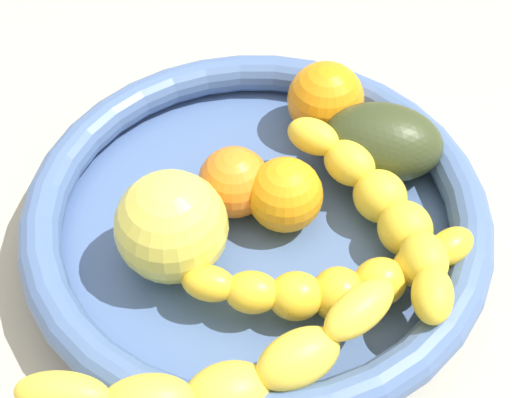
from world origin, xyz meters
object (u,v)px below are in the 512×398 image
at_px(orange_front, 234,182).
at_px(orange_mid_left, 326,100).
at_px(orange_mid_right, 285,195).
at_px(fruit_bowl, 256,221).
at_px(apple_yellow, 171,227).
at_px(banana_arching_top, 337,283).
at_px(avocado_dark, 382,142).
at_px(banana_draped_right, 223,377).
at_px(banana_draped_left, 384,210).

height_order(orange_front, orange_mid_left, orange_mid_left).
bearing_deg(orange_mid_right, fruit_bowl, 34.04).
xyz_separation_m(orange_mid_left, apple_yellow, (0.07, 0.16, 0.01)).
distance_m(fruit_bowl, apple_yellow, 0.07).
xyz_separation_m(fruit_bowl, banana_arching_top, (-0.07, 0.05, 0.02)).
bearing_deg(orange_mid_right, apple_yellow, 43.13).
xyz_separation_m(orange_front, avocado_dark, (-0.09, -0.07, 0.00)).
xyz_separation_m(banana_arching_top, orange_mid_left, (0.05, -0.16, 0.01)).
bearing_deg(banana_draped_right, apple_yellow, -53.37).
relative_size(fruit_bowl, apple_yellow, 4.37).
relative_size(banana_draped_right, orange_mid_left, 3.30).
height_order(banana_arching_top, avocado_dark, avocado_dark).
bearing_deg(banana_draped_right, orange_mid_left, -89.97).
height_order(orange_mid_right, avocado_dark, avocado_dark).
bearing_deg(fruit_bowl, banana_draped_right, 99.31).
xyz_separation_m(orange_front, orange_mid_right, (-0.04, 0.00, 0.00)).
relative_size(banana_draped_left, orange_front, 2.88).
relative_size(banana_draped_left, apple_yellow, 1.97).
distance_m(fruit_bowl, banana_draped_right, 0.14).
height_order(orange_mid_left, apple_yellow, apple_yellow).
relative_size(banana_draped_left, orange_mid_right, 2.78).
relative_size(banana_draped_right, orange_mid_right, 3.70).
height_order(fruit_bowl, apple_yellow, apple_yellow).
relative_size(orange_mid_right, apple_yellow, 0.71).
xyz_separation_m(banana_arching_top, orange_mid_right, (0.05, -0.06, 0.00)).
bearing_deg(apple_yellow, orange_front, -111.79).
relative_size(banana_arching_top, orange_mid_left, 3.01).
bearing_deg(avocado_dark, banana_draped_left, 102.02).
distance_m(fruit_bowl, avocado_dark, 0.11).
relative_size(fruit_bowl, avocado_dark, 3.71).
distance_m(fruit_bowl, orange_mid_right, 0.03).
bearing_deg(orange_mid_left, orange_mid_right, 87.49).
xyz_separation_m(banana_draped_left, orange_mid_right, (0.07, 0.00, -0.00)).
height_order(orange_front, orange_mid_right, orange_mid_right).
bearing_deg(orange_mid_left, banana_arching_top, 106.45).
bearing_deg(banana_draped_right, avocado_dark, -103.17).
bearing_deg(banana_draped_right, orange_mid_right, -88.24).
bearing_deg(orange_front, banana_arching_top, 146.21).
xyz_separation_m(banana_draped_left, avocado_dark, (0.01, -0.07, -0.00)).
bearing_deg(apple_yellow, fruit_bowl, -133.85).
xyz_separation_m(orange_front, orange_mid_left, (-0.04, -0.10, 0.00)).
height_order(banana_draped_right, banana_arching_top, banana_draped_right).
bearing_deg(banana_draped_left, fruit_bowl, 10.67).
xyz_separation_m(banana_draped_right, banana_arching_top, (-0.05, -0.09, -0.01)).
height_order(orange_mid_right, apple_yellow, apple_yellow).
distance_m(fruit_bowl, orange_front, 0.03).
relative_size(banana_arching_top, apple_yellow, 2.39).
relative_size(banana_draped_left, orange_mid_left, 2.48).
distance_m(orange_mid_right, avocado_dark, 0.09).
distance_m(orange_front, orange_mid_right, 0.04).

